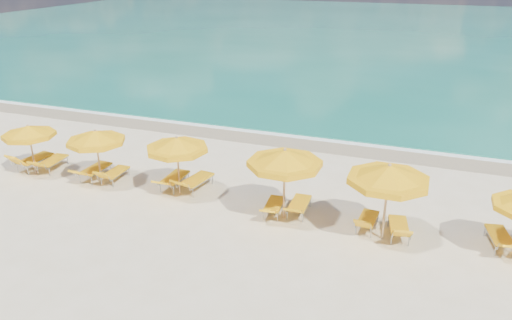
% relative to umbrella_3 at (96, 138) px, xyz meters
% --- Properties ---
extents(ground_plane, '(120.00, 120.00, 0.00)m').
position_rel_umbrella_3_xyz_m(ground_plane, '(5.92, 0.14, -1.92)').
color(ground_plane, beige).
extents(ocean, '(120.00, 80.00, 0.30)m').
position_rel_umbrella_3_xyz_m(ocean, '(5.92, 48.14, -1.92)').
color(ocean, '#126552').
rests_on(ocean, ground).
extents(wet_sand_band, '(120.00, 2.60, 0.01)m').
position_rel_umbrella_3_xyz_m(wet_sand_band, '(5.92, 7.54, -1.92)').
color(wet_sand_band, tan).
rests_on(wet_sand_band, ground).
extents(foam_line, '(120.00, 1.20, 0.03)m').
position_rel_umbrella_3_xyz_m(foam_line, '(5.92, 8.34, -1.92)').
color(foam_line, white).
rests_on(foam_line, ground).
extents(whitecap_near, '(14.00, 0.36, 0.05)m').
position_rel_umbrella_3_xyz_m(whitecap_near, '(-0.08, 17.14, -1.92)').
color(whitecap_near, white).
rests_on(whitecap_near, ground).
extents(whitecap_far, '(18.00, 0.30, 0.05)m').
position_rel_umbrella_3_xyz_m(whitecap_far, '(13.92, 24.14, -1.92)').
color(whitecap_far, white).
rests_on(whitecap_far, ground).
extents(umbrella_2, '(2.26, 2.26, 2.12)m').
position_rel_umbrella_3_xyz_m(umbrella_2, '(-3.17, -0.09, -0.11)').
color(umbrella_2, tan).
rests_on(umbrella_2, ground).
extents(umbrella_3, '(2.36, 2.36, 2.25)m').
position_rel_umbrella_3_xyz_m(umbrella_3, '(0.00, 0.00, 0.00)').
color(umbrella_3, tan).
rests_on(umbrella_3, ground).
extents(umbrella_4, '(2.73, 2.73, 2.33)m').
position_rel_umbrella_3_xyz_m(umbrella_4, '(3.38, 0.21, 0.06)').
color(umbrella_4, tan).
rests_on(umbrella_4, ground).
extents(umbrella_5, '(3.26, 3.26, 2.56)m').
position_rel_umbrella_3_xyz_m(umbrella_5, '(7.60, -0.21, 0.26)').
color(umbrella_5, tan).
rests_on(umbrella_5, ground).
extents(umbrella_6, '(3.34, 3.34, 2.59)m').
position_rel_umbrella_3_xyz_m(umbrella_6, '(10.95, -0.42, 0.28)').
color(umbrella_6, tan).
rests_on(umbrella_6, ground).
extents(lounger_2_left, '(0.85, 2.00, 0.97)m').
position_rel_umbrella_3_xyz_m(lounger_2_left, '(-3.58, 0.31, -1.67)').
color(lounger_2_left, '#A5A8AD').
rests_on(lounger_2_left, ground).
extents(lounger_2_right, '(0.78, 1.94, 0.80)m').
position_rel_umbrella_3_xyz_m(lounger_2_right, '(-2.79, 0.46, -1.69)').
color(lounger_2_right, '#A5A8AD').
rests_on(lounger_2_right, ground).
extents(lounger_3_left, '(0.68, 1.95, 0.79)m').
position_rel_umbrella_3_xyz_m(lounger_3_left, '(-0.54, 0.34, -1.69)').
color(lounger_3_left, '#A5A8AD').
rests_on(lounger_3_left, ground).
extents(lounger_3_right, '(0.63, 1.73, 0.80)m').
position_rel_umbrella_3_xyz_m(lounger_3_right, '(0.37, 0.38, -1.71)').
color(lounger_3_right, '#A5A8AD').
rests_on(lounger_3_right, ground).
extents(lounger_4_left, '(0.67, 1.97, 0.76)m').
position_rel_umbrella_3_xyz_m(lounger_4_left, '(2.89, 0.68, -1.69)').
color(lounger_4_left, '#A5A8AD').
rests_on(lounger_4_left, ground).
extents(lounger_4_right, '(0.97, 2.09, 0.83)m').
position_rel_umbrella_3_xyz_m(lounger_4_right, '(3.78, 0.77, -1.68)').
color(lounger_4_right, '#A5A8AD').
rests_on(lounger_4_right, ground).
extents(lounger_5_left, '(0.71, 1.77, 0.67)m').
position_rel_umbrella_3_xyz_m(lounger_5_left, '(7.20, -0.05, -1.72)').
color(lounger_5_left, '#A5A8AD').
rests_on(lounger_5_left, ground).
extents(lounger_5_right, '(0.67, 1.87, 0.75)m').
position_rel_umbrella_3_xyz_m(lounger_5_right, '(8.01, 0.24, -1.70)').
color(lounger_5_right, '#A5A8AD').
rests_on(lounger_5_right, ground).
extents(lounger_6_left, '(0.66, 1.66, 0.78)m').
position_rel_umbrella_3_xyz_m(lounger_6_left, '(10.39, 0.02, -1.72)').
color(lounger_6_left, '#A5A8AD').
rests_on(lounger_6_left, ground).
extents(lounger_6_right, '(0.88, 1.81, 0.80)m').
position_rel_umbrella_3_xyz_m(lounger_6_right, '(11.42, -0.14, -1.71)').
color(lounger_6_right, '#A5A8AD').
rests_on(lounger_6_right, ground).
extents(lounger_7_left, '(0.92, 1.89, 0.71)m').
position_rel_umbrella_3_xyz_m(lounger_7_left, '(14.39, 0.30, -1.71)').
color(lounger_7_left, '#A5A8AD').
rests_on(lounger_7_left, ground).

